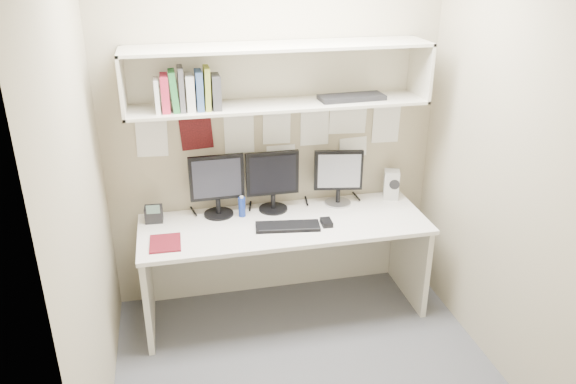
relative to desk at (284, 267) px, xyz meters
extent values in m
cube|color=#4C4C51|center=(0.00, -0.65, -0.37)|extent=(2.40, 2.00, 0.01)
cube|color=tan|center=(0.00, 0.35, 0.93)|extent=(2.40, 0.02, 2.60)
cube|color=tan|center=(0.00, -1.65, 0.93)|extent=(2.40, 0.02, 2.60)
cube|color=tan|center=(-1.20, -0.65, 0.93)|extent=(0.02, 2.00, 2.60)
cube|color=tan|center=(1.20, -0.65, 0.93)|extent=(0.02, 2.00, 2.60)
cube|color=white|center=(0.00, -0.01, 0.35)|extent=(2.00, 0.70, 0.03)
cube|color=beige|center=(0.00, 0.32, -0.02)|extent=(1.96, 0.02, 0.70)
cube|color=beige|center=(0.00, 0.16, 1.16)|extent=(2.00, 0.38, 0.02)
cube|color=beige|center=(0.00, 0.16, 1.54)|extent=(2.00, 0.38, 0.02)
cube|color=beige|center=(0.00, 0.34, 1.35)|extent=(2.00, 0.02, 0.40)
cube|color=beige|center=(-0.99, 0.16, 1.35)|extent=(0.02, 0.38, 0.40)
cube|color=beige|center=(0.99, 0.16, 1.35)|extent=(0.02, 0.38, 0.40)
cylinder|color=black|center=(-0.44, 0.21, 0.37)|extent=(0.21, 0.21, 0.02)
cylinder|color=black|center=(-0.44, 0.21, 0.43)|extent=(0.03, 0.03, 0.11)
cube|color=black|center=(-0.44, 0.22, 0.65)|extent=(0.38, 0.04, 0.33)
cube|color=black|center=(-0.44, 0.20, 0.65)|extent=(0.34, 0.01, 0.28)
cylinder|color=black|center=(-0.04, 0.21, 0.37)|extent=(0.21, 0.21, 0.02)
cylinder|color=black|center=(-0.04, 0.21, 0.43)|extent=(0.03, 0.03, 0.10)
cube|color=black|center=(-0.04, 0.22, 0.64)|extent=(0.38, 0.04, 0.32)
cube|color=black|center=(-0.04, 0.20, 0.64)|extent=(0.33, 0.01, 0.28)
cylinder|color=#A5A5AA|center=(0.45, 0.21, 0.37)|extent=(0.20, 0.20, 0.01)
cylinder|color=black|center=(0.45, 0.21, 0.43)|extent=(0.03, 0.03, 0.10)
cube|color=black|center=(0.45, 0.22, 0.63)|extent=(0.36, 0.10, 0.30)
cube|color=silver|center=(0.45, 0.20, 0.63)|extent=(0.31, 0.06, 0.26)
cube|color=black|center=(0.00, -0.09, 0.37)|extent=(0.45, 0.21, 0.02)
cube|color=black|center=(0.28, -0.11, 0.38)|extent=(0.07, 0.12, 0.03)
cube|color=#B7B7B3|center=(0.88, 0.23, 0.47)|extent=(0.14, 0.14, 0.22)
cylinder|color=black|center=(0.88, 0.17, 0.50)|extent=(0.08, 0.03, 0.08)
cylinder|color=navy|center=(-0.27, 0.15, 0.43)|extent=(0.05, 0.05, 0.14)
cylinder|color=white|center=(-0.27, 0.15, 0.51)|extent=(0.03, 0.03, 0.02)
cube|color=maroon|center=(-0.82, -0.15, 0.37)|extent=(0.20, 0.25, 0.01)
cube|color=black|center=(-0.89, 0.21, 0.42)|extent=(0.13, 0.11, 0.11)
cube|color=#4C6659|center=(-0.89, 0.15, 0.48)|extent=(0.09, 0.01, 0.06)
cube|color=silver|center=(-0.78, 0.11, 1.28)|extent=(0.03, 0.17, 0.21)
cube|color=#B2203B|center=(-0.74, 0.11, 1.29)|extent=(0.05, 0.17, 0.23)
cube|color=#246D33|center=(-0.68, 0.11, 1.30)|extent=(0.04, 0.17, 0.25)
cube|color=#47454A|center=(-0.63, 0.11, 1.31)|extent=(0.03, 0.17, 0.28)
cube|color=silver|center=(-0.58, 0.11, 1.29)|extent=(0.05, 0.17, 0.22)
cube|color=#314C7B|center=(-0.52, 0.11, 1.30)|extent=(0.04, 0.17, 0.25)
cube|color=olive|center=(-0.47, 0.11, 1.31)|extent=(0.03, 0.17, 0.27)
cube|color=#383739|center=(-0.42, 0.11, 1.28)|extent=(0.05, 0.17, 0.22)
cube|color=black|center=(0.50, 0.13, 1.19)|extent=(0.45, 0.19, 0.03)
camera|label=1|loc=(-0.73, -3.42, 2.13)|focal=35.00mm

